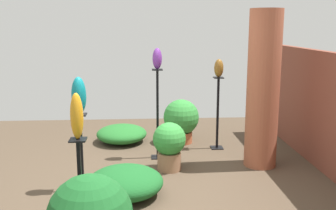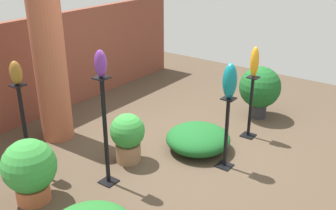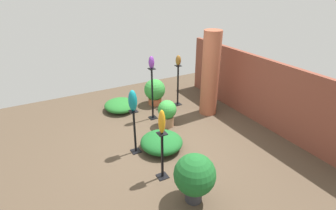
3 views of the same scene
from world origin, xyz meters
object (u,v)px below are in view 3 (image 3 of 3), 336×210
at_px(brick_pillar, 210,74).
at_px(art_vase_teal, 133,101).
at_px(potted_plant_mid_right, 167,112).
at_px(potted_plant_near_pillar, 195,176).
at_px(pedestal_teal, 135,134).
at_px(pedestal_bronze, 178,87).
at_px(pedestal_amber, 162,158).
at_px(pedestal_violet, 152,96).
at_px(art_vase_amber, 162,122).
at_px(art_vase_bronze, 178,60).
at_px(potted_plant_back_center, 155,91).
at_px(art_vase_violet, 151,62).

bearing_deg(brick_pillar, art_vase_teal, -72.87).
distance_m(art_vase_teal, potted_plant_mid_right, 1.55).
height_order(brick_pillar, potted_plant_near_pillar, brick_pillar).
bearing_deg(pedestal_teal, potted_plant_near_pillar, 10.68).
xyz_separation_m(pedestal_bronze, potted_plant_near_pillar, (3.37, -1.67, -0.04)).
xyz_separation_m(pedestal_teal, pedestal_bronze, (-1.61, 2.00, 0.11)).
bearing_deg(pedestal_amber, potted_plant_mid_right, 148.95).
xyz_separation_m(brick_pillar, pedestal_violet, (-0.43, -1.50, -0.49)).
distance_m(pedestal_amber, art_vase_teal, 1.27).
bearing_deg(pedestal_bronze, art_vase_amber, -35.58).
relative_size(art_vase_teal, art_vase_bronze, 1.54).
height_order(brick_pillar, pedestal_amber, brick_pillar).
xyz_separation_m(art_vase_teal, potted_plant_back_center, (-1.98, 1.43, -0.79)).
bearing_deg(pedestal_bronze, potted_plant_near_pillar, -26.37).
xyz_separation_m(art_vase_bronze, potted_plant_back_center, (-0.36, -0.57, -0.93)).
height_order(pedestal_amber, potted_plant_mid_right, pedestal_amber).
xyz_separation_m(pedestal_teal, potted_plant_mid_right, (-0.66, 1.13, -0.06)).
height_order(art_vase_amber, art_vase_bronze, art_vase_bronze).
bearing_deg(art_vase_violet, art_vase_bronze, 112.28).
bearing_deg(pedestal_amber, art_vase_teal, -172.34).
bearing_deg(brick_pillar, art_vase_bronze, -150.47).
bearing_deg(potted_plant_back_center, pedestal_teal, -35.86).
relative_size(pedestal_bronze, potted_plant_near_pillar, 1.36).
distance_m(pedestal_teal, art_vase_teal, 0.77).
relative_size(pedestal_amber, potted_plant_mid_right, 1.39).
xyz_separation_m(brick_pillar, potted_plant_near_pillar, (2.52, -2.15, -0.62)).
distance_m(brick_pillar, art_vase_teal, 2.60).
bearing_deg(pedestal_bronze, potted_plant_back_center, -122.56).
relative_size(art_vase_teal, potted_plant_near_pillar, 0.51).
height_order(pedestal_amber, art_vase_bronze, art_vase_bronze).
bearing_deg(art_vase_teal, potted_plant_near_pillar, 10.68).
distance_m(pedestal_amber, pedestal_violet, 2.36).
bearing_deg(potted_plant_mid_right, art_vase_bronze, 137.63).
xyz_separation_m(pedestal_teal, art_vase_teal, (0.00, 0.00, 0.77)).
xyz_separation_m(art_vase_amber, art_vase_violet, (-2.19, 0.85, 0.36)).
bearing_deg(potted_plant_back_center, pedestal_amber, -23.54).
xyz_separation_m(pedestal_amber, potted_plant_mid_right, (-1.66, 1.00, -0.05)).
distance_m(pedestal_violet, potted_plant_near_pillar, 3.03).
height_order(pedestal_violet, potted_plant_near_pillar, pedestal_violet).
distance_m(pedestal_teal, art_vase_violet, 1.90).
bearing_deg(art_vase_amber, potted_plant_mid_right, 148.95).
bearing_deg(art_vase_violet, potted_plant_back_center, 150.37).
distance_m(pedestal_teal, pedestal_violet, 1.56).
height_order(pedestal_violet, art_vase_bronze, art_vase_bronze).
relative_size(brick_pillar, pedestal_teal, 2.29).
relative_size(pedestal_bronze, potted_plant_mid_right, 1.74).
xyz_separation_m(brick_pillar, art_vase_teal, (0.77, -2.48, 0.08)).
bearing_deg(potted_plant_near_pillar, art_vase_teal, -169.32).
bearing_deg(potted_plant_back_center, brick_pillar, 40.92).
bearing_deg(art_vase_bronze, brick_pillar, 29.53).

